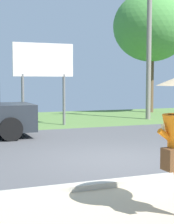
# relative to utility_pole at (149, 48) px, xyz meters

# --- Properties ---
(ground_plane) EXTENTS (40.00, 22.00, 0.20)m
(ground_plane) POSITION_rel_utility_pole_xyz_m (-5.66, -5.11, -3.60)
(ground_plane) COLOR #4C4C4F
(utility_pole) EXTENTS (1.80, 0.24, 6.75)m
(utility_pole) POSITION_rel_utility_pole_xyz_m (0.00, 0.00, 0.00)
(utility_pole) COLOR gray
(utility_pole) RESTS_ON ground_plane
(roadside_billboard) EXTENTS (2.60, 0.12, 3.50)m
(roadside_billboard) POSITION_rel_utility_pole_xyz_m (-5.58, -0.78, -1.00)
(roadside_billboard) COLOR slate
(roadside_billboard) RESTS_ON ground_plane
(tree_left_far) EXTENTS (4.62, 4.62, 7.28)m
(tree_left_far) POSITION_rel_utility_pole_xyz_m (2.26, 3.50, 1.62)
(tree_left_far) COLOR brown
(tree_left_far) RESTS_ON ground_plane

